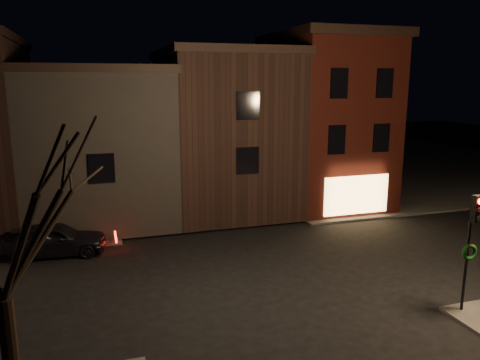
{
  "coord_description": "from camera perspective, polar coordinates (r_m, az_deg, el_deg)",
  "views": [
    {
      "loc": [
        -5.97,
        -17.14,
        7.75
      ],
      "look_at": [
        0.41,
        3.3,
        3.2
      ],
      "focal_mm": 35.0,
      "sensor_mm": 36.0,
      "label": 1
    }
  ],
  "objects": [
    {
      "name": "parked_car_a",
      "position": [
        22.83,
        -21.63,
        -6.72
      ],
      "size": [
        4.58,
        2.16,
        1.51
      ],
      "primitive_type": "imported",
      "rotation": [
        0.0,
        0.0,
        1.49
      ],
      "color": "black",
      "rests_on": "ground"
    },
    {
      "name": "corner_building",
      "position": [
        30.15,
        10.4,
        7.33
      ],
      "size": [
        6.5,
        8.5,
        10.5
      ],
      "color": "#3D100A",
      "rests_on": "ground"
    },
    {
      "name": "traffic_signal",
      "position": [
        17.13,
        26.41,
        -6.06
      ],
      "size": [
        0.58,
        0.38,
        4.05
      ],
      "color": "black",
      "rests_on": "sidewalk_near_right"
    },
    {
      "name": "ground",
      "position": [
        19.73,
        1.75,
        -11.13
      ],
      "size": [
        120.0,
        120.0,
        0.0
      ],
      "primitive_type": "plane",
      "color": "black",
      "rests_on": "ground"
    },
    {
      "name": "row_building_a",
      "position": [
        28.78,
        -2.22,
        6.17
      ],
      "size": [
        7.3,
        10.3,
        9.4
      ],
      "color": "black",
      "rests_on": "ground"
    },
    {
      "name": "sidewalk_far_right",
      "position": [
        45.97,
        17.37,
        1.81
      ],
      "size": [
        30.0,
        30.0,
        0.12
      ],
      "primitive_type": "cube",
      "color": "#2D2B28",
      "rests_on": "ground"
    },
    {
      "name": "row_building_b",
      "position": [
        27.85,
        -16.81,
        4.44
      ],
      "size": [
        7.8,
        10.3,
        8.4
      ],
      "color": "black",
      "rests_on": "ground"
    }
  ]
}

